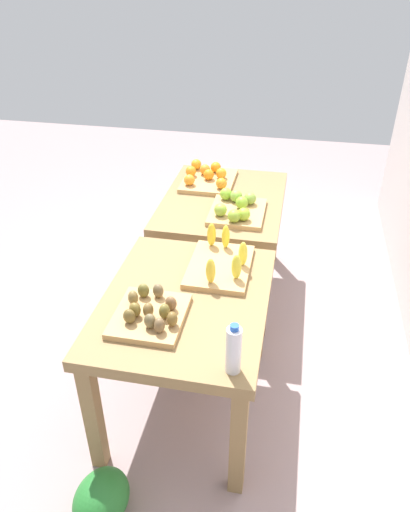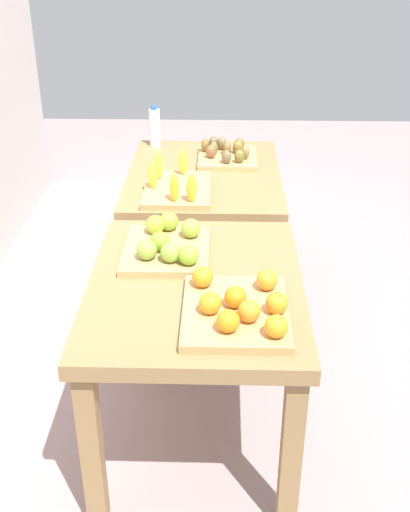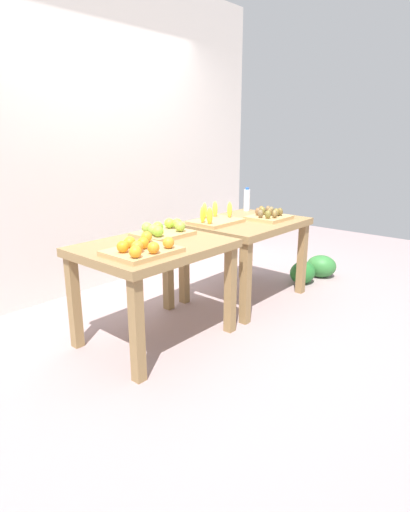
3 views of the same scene
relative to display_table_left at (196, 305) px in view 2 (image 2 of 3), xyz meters
name	(u,v)px [view 2 (image 2 of 3)]	position (x,y,z in m)	size (l,w,h in m)	color
ground_plane	(201,350)	(0.56, 0.00, -0.63)	(8.00, 8.00, 0.00)	gray
display_table_left	(196,305)	(0.00, 0.00, 0.00)	(1.04, 0.80, 0.74)	olive
display_table_right	(204,191)	(1.12, 0.00, 0.00)	(1.04, 0.80, 0.74)	olive
orange_bin	(239,308)	(-0.24, -0.16, 0.15)	(0.44, 0.37, 0.11)	tan
apple_bin	(168,245)	(0.21, 0.12, 0.15)	(0.40, 0.34, 0.11)	tan
banana_crate	(176,186)	(0.84, 0.13, 0.14)	(0.44, 0.32, 0.17)	tan
kiwi_bin	(227,154)	(1.31, -0.12, 0.14)	(0.36, 0.32, 0.10)	tan
water_bottle	(155,127)	(1.55, 0.30, 0.22)	(0.06, 0.06, 0.24)	silver
watermelon_pile	(245,211)	(2.00, -0.26, -0.51)	(0.66, 0.39, 0.24)	#317434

